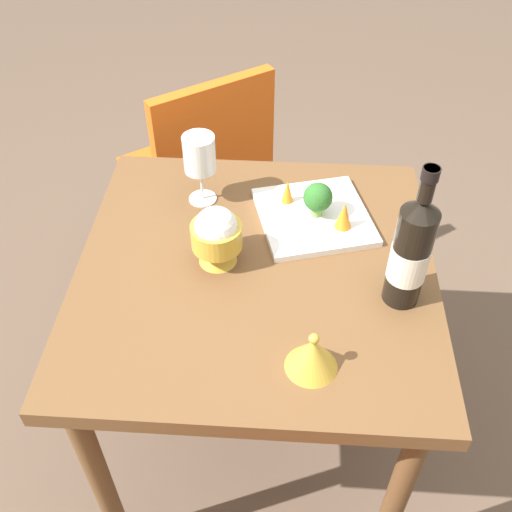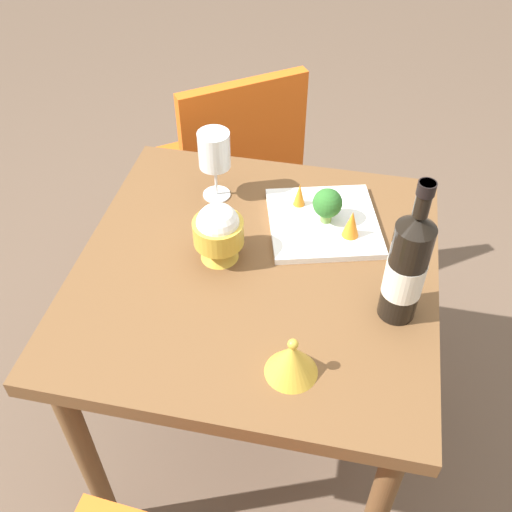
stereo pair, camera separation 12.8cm
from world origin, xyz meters
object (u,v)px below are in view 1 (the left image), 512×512
at_px(carrot_garnish_left, 344,215).
at_px(wine_bottle, 411,252).
at_px(chair_near_window, 206,164).
at_px(rice_bowl_lid, 312,354).
at_px(rice_bowl, 217,235).
at_px(wine_glass, 199,156).
at_px(serving_plate, 314,217).
at_px(carrot_garnish_right, 287,191).
at_px(broccoli_floret, 318,198).

bearing_deg(carrot_garnish_left, wine_bottle, 119.79).
height_order(chair_near_window, carrot_garnish_left, chair_near_window).
bearing_deg(rice_bowl_lid, rice_bowl, -52.84).
distance_m(rice_bowl, carrot_garnish_left, 0.30).
xyz_separation_m(wine_glass, rice_bowl, (-0.06, 0.21, -0.05)).
distance_m(wine_bottle, serving_plate, 0.32).
bearing_deg(carrot_garnish_right, wine_glass, -3.62).
distance_m(wine_bottle, carrot_garnish_right, 0.38).
distance_m(wine_glass, carrot_garnish_right, 0.22).
height_order(rice_bowl_lid, serving_plate, rice_bowl_lid).
height_order(broccoli_floret, carrot_garnish_right, broccoli_floret).
relative_size(wine_glass, rice_bowl, 1.26).
bearing_deg(chair_near_window, wine_bottle, -91.13).
xyz_separation_m(rice_bowl, rice_bowl_lid, (-0.20, 0.27, -0.04)).
height_order(carrot_garnish_left, carrot_garnish_right, carrot_garnish_left).
height_order(wine_bottle, wine_glass, wine_bottle).
relative_size(carrot_garnish_left, carrot_garnish_right, 1.14).
bearing_deg(chair_near_window, carrot_garnish_left, -89.56).
bearing_deg(serving_plate, carrot_garnish_right, -34.70).
xyz_separation_m(rice_bowl, serving_plate, (-0.21, -0.15, -0.07)).
relative_size(rice_bowl_lid, carrot_garnish_left, 1.48).
relative_size(rice_bowl, rice_bowl_lid, 1.42).
bearing_deg(carrot_garnish_right, wine_bottle, 130.78).
bearing_deg(rice_bowl_lid, wine_glass, -61.07).
relative_size(chair_near_window, carrot_garnish_left, 12.59).
bearing_deg(rice_bowl_lid, broccoli_floret, -91.70).
bearing_deg(rice_bowl_lid, chair_near_window, -70.58).
bearing_deg(wine_glass, carrot_garnish_right, 176.38).
height_order(wine_glass, rice_bowl_lid, wine_glass).
xyz_separation_m(chair_near_window, carrot_garnish_left, (-0.40, 0.55, 0.27)).
xyz_separation_m(rice_bowl_lid, carrot_garnish_right, (0.06, -0.47, 0.01)).
height_order(serving_plate, broccoli_floret, broccoli_floret).
bearing_deg(carrot_garnish_right, carrot_garnish_left, 146.82).
xyz_separation_m(wine_bottle, serving_plate, (0.18, -0.24, -0.12)).
bearing_deg(wine_bottle, carrot_garnish_left, -60.21).
xyz_separation_m(chair_near_window, wine_glass, (-0.06, 0.45, 0.35)).
bearing_deg(chair_near_window, carrot_garnish_right, -95.44).
bearing_deg(broccoli_floret, rice_bowl, 34.75).
distance_m(rice_bowl_lid, serving_plate, 0.42).
relative_size(wine_bottle, carrot_garnish_left, 4.85).
height_order(rice_bowl, carrot_garnish_left, rice_bowl).
height_order(wine_bottle, rice_bowl, wine_bottle).
distance_m(rice_bowl, serving_plate, 0.27).
distance_m(chair_near_window, carrot_garnish_left, 0.73).
height_order(wine_bottle, rice_bowl_lid, wine_bottle).
bearing_deg(serving_plate, broccoli_floret, 167.46).
bearing_deg(wine_glass, wine_bottle, 146.83).
height_order(rice_bowl_lid, carrot_garnish_right, rice_bowl_lid).
distance_m(chair_near_window, wine_glass, 0.57).
distance_m(wine_bottle, carrot_garnish_left, 0.24).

